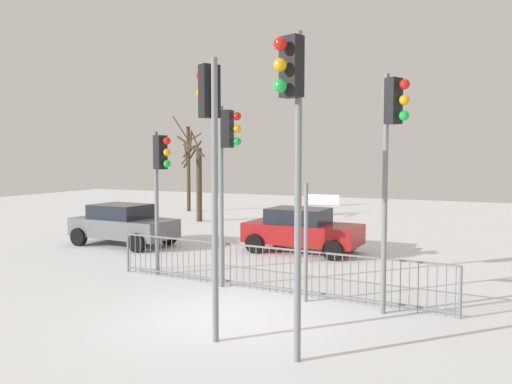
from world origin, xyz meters
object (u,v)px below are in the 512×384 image
direction_sign_post (309,235)px  car_grey_far (123,224)px  traffic_light_foreground_left (293,123)px  bare_tree_centre (188,165)px  traffic_light_mid_right (210,136)px  bare_tree_left (197,177)px  traffic_light_mid_left (227,155)px  car_red_mid (301,229)px  traffic_light_rear_right (392,139)px  traffic_light_rear_left (160,170)px

direction_sign_post → car_grey_far: direction_sign_post is taller
traffic_light_foreground_left → car_grey_far: traffic_light_foreground_left is taller
car_grey_far → bare_tree_centre: 11.67m
traffic_light_mid_right → bare_tree_left: (-8.77, 13.99, -1.40)m
bare_tree_left → bare_tree_centre: (-2.91, 3.84, 0.50)m
traffic_light_mid_left → bare_tree_centre: 17.77m
traffic_light_mid_left → car_grey_far: 7.65m
car_grey_far → direction_sign_post: bearing=-22.7°
car_red_mid → bare_tree_centre: size_ratio=0.71×
traffic_light_mid_right → car_red_mid: size_ratio=1.26×
traffic_light_rear_right → bare_tree_left: traffic_light_rear_right is taller
car_grey_far → traffic_light_mid_left: bearing=-27.7°
direction_sign_post → car_grey_far: (-8.45, 4.12, -0.72)m
traffic_light_rear_left → direction_sign_post: size_ratio=1.47×
traffic_light_rear_right → bare_tree_centre: 20.80m
direction_sign_post → traffic_light_rear_right: bearing=-7.6°
traffic_light_rear_left → bare_tree_left: bare_tree_left is taller
traffic_light_mid_left → traffic_light_foreground_left: (3.12, -3.75, 0.48)m
traffic_light_rear_right → direction_sign_post: bearing=-71.6°
traffic_light_rear_right → traffic_light_foreground_left: bearing=8.9°
traffic_light_rear_right → bare_tree_left: 16.05m
traffic_light_rear_left → bare_tree_centre: (-8.02, 14.13, -0.17)m
traffic_light_rear_right → car_red_mid: (-3.93, 5.71, -2.77)m
traffic_light_mid_left → traffic_light_foreground_left: size_ratio=0.87×
traffic_light_mid_left → traffic_light_rear_left: 2.28m
car_grey_far → traffic_light_rear_left: bearing=-36.6°
traffic_light_mid_left → traffic_light_rear_left: size_ratio=1.14×
car_red_mid → bare_tree_centre: (-10.32, 9.41, 1.89)m
traffic_light_rear_left → bare_tree_left: 11.50m
traffic_light_rear_right → car_red_mid: 7.47m
traffic_light_rear_right → direction_sign_post: traffic_light_rear_right is taller
car_red_mid → bare_tree_centre: 14.09m
traffic_light_mid_right → traffic_light_foreground_left: (1.67, -0.43, 0.16)m
traffic_light_rear_left → direction_sign_post: traffic_light_rear_left is taller
traffic_light_mid_right → direction_sign_post: size_ratio=1.85×
traffic_light_rear_left → traffic_light_rear_right: size_ratio=0.80×
traffic_light_rear_left → traffic_light_mid_right: bearing=55.1°
traffic_light_rear_right → car_grey_far: traffic_light_rear_right is taller
traffic_light_mid_right → traffic_light_rear_left: bearing=74.3°
traffic_light_rear_right → car_red_mid: traffic_light_rear_right is taller
car_grey_far → car_red_mid: size_ratio=1.01×
traffic_light_mid_left → car_grey_far: traffic_light_mid_left is taller
traffic_light_mid_left → direction_sign_post: traffic_light_mid_left is taller
traffic_light_foreground_left → traffic_light_rear_left: bearing=-17.5°
traffic_light_mid_left → bare_tree_left: size_ratio=1.01×
traffic_light_mid_left → direction_sign_post: (2.24, -0.40, -1.75)m
car_red_mid → bare_tree_left: bearing=145.4°
traffic_light_mid_right → traffic_light_foreground_left: size_ratio=0.96×
traffic_light_foreground_left → traffic_light_rear_right: 3.28m
traffic_light_mid_left → bare_tree_centre: bearing=-151.5°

